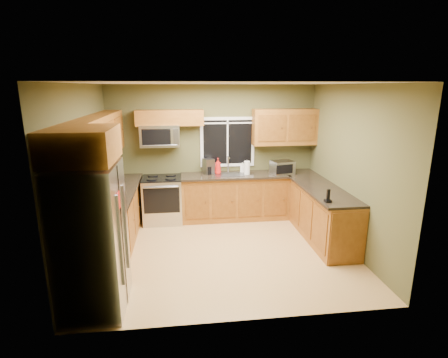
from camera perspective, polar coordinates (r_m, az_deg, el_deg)
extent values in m
plane|color=tan|center=(5.94, -0.07, -11.68)|extent=(4.20, 4.20, 0.00)
plane|color=white|center=(5.31, -0.07, 15.36)|extent=(4.20, 4.20, 0.00)
plane|color=#4E4D2A|center=(7.22, -1.81, 4.45)|extent=(4.20, 0.00, 4.20)
plane|color=#4E4D2A|center=(3.77, 3.28, -5.40)|extent=(4.20, 0.00, 4.20)
plane|color=#4E4D2A|center=(5.62, -21.83, 0.37)|extent=(0.00, 3.60, 3.60)
plane|color=#4E4D2A|center=(6.09, 19.96, 1.59)|extent=(0.00, 3.60, 3.60)
cube|color=white|center=(7.21, 0.57, 6.05)|extent=(1.12, 0.03, 1.02)
cube|color=black|center=(7.20, 0.58, 6.03)|extent=(1.00, 0.01, 0.90)
cube|color=white|center=(7.19, 0.59, 6.03)|extent=(0.03, 0.01, 0.90)
cube|color=white|center=(7.14, 0.60, 9.12)|extent=(1.00, 0.01, 0.03)
cube|color=brown|center=(6.26, -17.31, -6.45)|extent=(0.60, 2.65, 0.90)
cube|color=black|center=(6.11, -17.41, -2.33)|extent=(0.65, 2.65, 0.04)
cube|color=brown|center=(7.20, 1.76, -2.97)|extent=(2.17, 0.60, 0.90)
cube|color=black|center=(7.05, 1.82, 0.61)|extent=(2.17, 0.65, 0.04)
cube|color=brown|center=(6.69, 14.89, -4.89)|extent=(0.60, 2.50, 0.90)
cube|color=brown|center=(5.63, 19.64, -9.11)|extent=(0.56, 0.02, 0.82)
cube|color=black|center=(6.54, 14.95, -1.03)|extent=(0.65, 2.50, 0.04)
cube|color=brown|center=(5.94, -19.63, 6.33)|extent=(0.33, 2.65, 0.72)
cube|color=brown|center=(6.94, -8.85, 9.86)|extent=(1.30, 0.33, 0.30)
cube|color=brown|center=(7.26, 9.87, 8.37)|extent=(1.30, 0.33, 0.72)
cube|color=brown|center=(4.17, -22.28, 5.16)|extent=(0.72, 0.90, 0.38)
cube|color=#B7B7BC|center=(4.48, -20.85, -9.22)|extent=(0.72, 0.90, 1.80)
cube|color=slate|center=(4.20, -16.58, -9.70)|extent=(0.03, 0.04, 1.10)
cube|color=slate|center=(4.57, -15.79, -7.63)|extent=(0.03, 0.04, 1.10)
cube|color=black|center=(4.40, -16.18, -9.22)|extent=(0.01, 0.02, 1.78)
cube|color=red|center=(4.14, -16.82, -3.43)|extent=(0.01, 0.14, 0.20)
cube|color=#B7B7BC|center=(7.11, -9.98, -3.43)|extent=(0.76, 0.65, 0.90)
cube|color=black|center=(6.98, -10.14, 0.12)|extent=(0.76, 0.64, 0.03)
cube|color=black|center=(6.77, -10.14, -3.50)|extent=(0.68, 0.02, 0.50)
cylinder|color=slate|center=(6.67, -10.26, -1.35)|extent=(0.64, 0.04, 0.04)
cylinder|color=black|center=(6.85, -11.71, -0.02)|extent=(0.20, 0.20, 0.01)
cylinder|color=black|center=(6.83, -8.70, 0.07)|extent=(0.20, 0.20, 0.01)
cylinder|color=black|center=(7.12, -11.54, 0.55)|extent=(0.20, 0.20, 0.01)
cylinder|color=black|center=(7.10, -8.65, 0.64)|extent=(0.20, 0.20, 0.01)
cube|color=#B7B7BC|center=(6.96, -10.40, 6.99)|extent=(0.76, 0.38, 0.42)
cube|color=black|center=(6.77, -11.00, 6.74)|extent=(0.54, 0.01, 0.30)
cube|color=slate|center=(6.75, -7.84, 6.86)|extent=(0.10, 0.01, 0.30)
cylinder|color=slate|center=(6.77, -10.43, 5.41)|extent=(0.66, 0.02, 0.02)
cube|color=slate|center=(7.03, 0.89, 0.71)|extent=(0.60, 0.42, 0.02)
cylinder|color=#B7B7BC|center=(7.19, 0.68, 2.45)|extent=(0.03, 0.03, 0.34)
cylinder|color=#B7B7BC|center=(7.08, 0.77, 3.58)|extent=(0.03, 0.18, 0.03)
cube|color=#B7B7BC|center=(7.15, 9.49, 1.88)|extent=(0.49, 0.42, 0.27)
cube|color=black|center=(6.99, 9.87, 1.58)|extent=(0.36, 0.10, 0.18)
cube|color=slate|center=(7.09, -2.55, 2.13)|extent=(0.25, 0.27, 0.31)
cylinder|color=black|center=(7.03, -2.49, 1.42)|extent=(0.14, 0.14, 0.16)
cylinder|color=#B7B7BC|center=(7.10, -2.06, 1.83)|extent=(0.20, 0.20, 0.23)
cone|color=black|center=(7.07, -2.07, 2.90)|extent=(0.13, 0.13, 0.06)
cylinder|color=white|center=(7.02, 3.77, 1.83)|extent=(0.14, 0.14, 0.27)
cylinder|color=slate|center=(6.99, 3.79, 2.99)|extent=(0.02, 0.02, 0.04)
imported|color=red|center=(7.04, -0.99, 2.12)|extent=(0.14, 0.14, 0.32)
imported|color=white|center=(7.21, 3.04, 1.89)|extent=(0.10, 0.11, 0.20)
imported|color=white|center=(7.19, -1.98, 1.72)|extent=(0.13, 0.13, 0.16)
cube|color=black|center=(5.59, 16.58, -3.42)|extent=(0.10, 0.10, 0.04)
cube|color=black|center=(5.56, 16.66, -2.42)|extent=(0.05, 0.03, 0.16)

